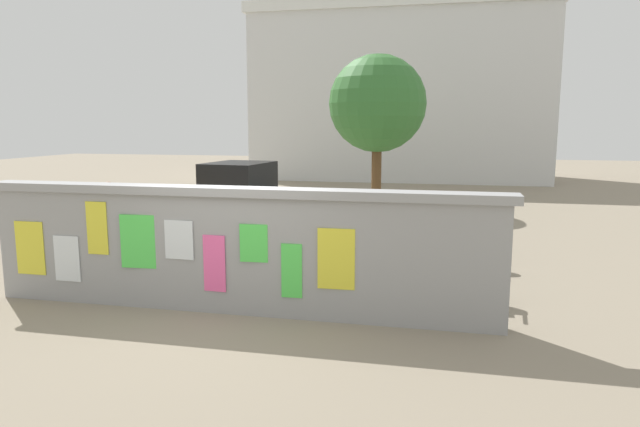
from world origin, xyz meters
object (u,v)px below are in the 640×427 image
(auto_rickshaw_truck, at_px, (281,208))
(tree_roadside, at_px, (377,104))
(bicycle_near, at_px, (452,228))
(person_bystander, at_px, (205,229))
(motorcycle, at_px, (438,270))
(person_walking, at_px, (110,215))
(bicycle_far, at_px, (454,250))

(auto_rickshaw_truck, bearing_deg, tree_roadside, 81.24)
(bicycle_near, relative_size, person_bystander, 1.05)
(motorcycle, relative_size, person_walking, 1.17)
(auto_rickshaw_truck, height_order, motorcycle, auto_rickshaw_truck)
(motorcycle, xyz_separation_m, tree_roadside, (-2.20, 10.11, 2.84))
(bicycle_near, bearing_deg, auto_rickshaw_truck, -158.80)
(motorcycle, relative_size, bicycle_near, 1.12)
(bicycle_far, height_order, person_bystander, person_bystander)
(auto_rickshaw_truck, distance_m, tree_roadside, 7.76)
(person_walking, height_order, tree_roadside, tree_roadside)
(bicycle_near, xyz_separation_m, person_bystander, (-3.95, -4.41, 0.62))
(bicycle_far, bearing_deg, motorcycle, -97.91)
(person_walking, bearing_deg, auto_rickshaw_truck, 37.72)
(auto_rickshaw_truck, height_order, bicycle_far, auto_rickshaw_truck)
(motorcycle, relative_size, tree_roadside, 0.39)
(person_walking, distance_m, person_bystander, 2.49)
(bicycle_near, bearing_deg, person_walking, -150.99)
(auto_rickshaw_truck, bearing_deg, bicycle_far, -14.12)
(person_walking, bearing_deg, bicycle_near, 29.01)
(bicycle_far, relative_size, person_bystander, 1.04)
(person_walking, bearing_deg, motorcycle, -6.84)
(bicycle_far, bearing_deg, auto_rickshaw_truck, 165.88)
(bicycle_far, xyz_separation_m, tree_roadside, (-2.46, 8.19, 2.94))
(motorcycle, height_order, tree_roadside, tree_roadside)
(person_bystander, bearing_deg, auto_rickshaw_truck, 82.49)
(bicycle_far, height_order, tree_roadside, tree_roadside)
(person_walking, bearing_deg, bicycle_far, 10.74)
(tree_roadside, bearing_deg, motorcycle, -77.74)
(auto_rickshaw_truck, xyz_separation_m, motorcycle, (3.32, -2.82, -0.44))
(bicycle_near, xyz_separation_m, person_walking, (-6.27, -3.47, 0.62))
(motorcycle, bearing_deg, bicycle_far, 82.09)
(auto_rickshaw_truck, bearing_deg, bicycle_near, 21.20)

